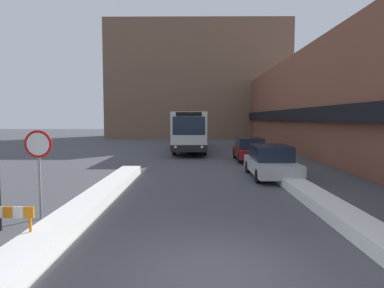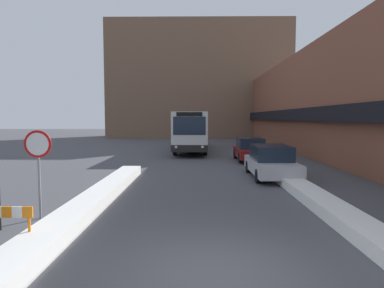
{
  "view_description": "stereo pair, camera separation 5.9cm",
  "coord_description": "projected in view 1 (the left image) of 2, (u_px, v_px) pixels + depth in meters",
  "views": [
    {
      "loc": [
        -0.39,
        -5.92,
        2.82
      ],
      "look_at": [
        -0.52,
        8.45,
        1.72
      ],
      "focal_mm": 32.0,
      "sensor_mm": 36.0,
      "label": 1
    },
    {
      "loc": [
        -0.33,
        -5.92,
        2.82
      ],
      "look_at": [
        -0.52,
        8.45,
        1.72
      ],
      "focal_mm": 32.0,
      "sensor_mm": 36.0,
      "label": 2
    }
  ],
  "objects": [
    {
      "name": "ground_plane",
      "position": [
        217.0,
        276.0,
        6.11
      ],
      "size": [
        160.0,
        160.0,
        0.0
      ],
      "primitive_type": "plane",
      "color": "#47474C"
    },
    {
      "name": "snow_bank_left",
      "position": [
        95.0,
        200.0,
        10.91
      ],
      "size": [
        0.9,
        12.72,
        0.4
      ],
      "color": "silver",
      "rests_on": "ground_plane"
    },
    {
      "name": "construction_barricade",
      "position": [
        8.0,
        219.0,
        7.26
      ],
      "size": [
        1.1,
        0.06,
        0.94
      ],
      "color": "orange",
      "rests_on": "ground_plane"
    },
    {
      "name": "parked_car_front",
      "position": [
        271.0,
        162.0,
        16.22
      ],
      "size": [
        1.92,
        4.61,
        1.52
      ],
      "color": "#B7B7BC",
      "rests_on": "ground_plane"
    },
    {
      "name": "building_backdrop_far",
      "position": [
        198.0,
        81.0,
        50.53
      ],
      "size": [
        26.0,
        8.0,
        16.43
      ],
      "color": "brown",
      "rests_on": "ground_plane"
    },
    {
      "name": "snow_bank_right",
      "position": [
        320.0,
        201.0,
        10.89
      ],
      "size": [
        0.9,
        10.19,
        0.36
      ],
      "color": "silver",
      "rests_on": "ground_plane"
    },
    {
      "name": "building_row_right",
      "position": [
        314.0,
        105.0,
        29.64
      ],
      "size": [
        5.5,
        60.0,
        7.96
      ],
      "color": "brown",
      "rests_on": "ground_plane"
    },
    {
      "name": "stop_sign",
      "position": [
        39.0,
        155.0,
        9.43
      ],
      "size": [
        0.76,
        0.08,
        2.48
      ],
      "color": "gray",
      "rests_on": "ground_plane"
    },
    {
      "name": "parked_car_back",
      "position": [
        250.0,
        149.0,
        22.52
      ],
      "size": [
        1.84,
        4.21,
        1.51
      ],
      "color": "maroon",
      "rests_on": "ground_plane"
    },
    {
      "name": "street_lamp",
      "position": [
        3.0,
        72.0,
        8.27
      ],
      "size": [
        1.46,
        0.36,
        6.34
      ],
      "color": "black",
      "rests_on": "ground_plane"
    },
    {
      "name": "city_bus",
      "position": [
        190.0,
        130.0,
        29.42
      ],
      "size": [
        2.56,
        12.36,
        3.25
      ],
      "color": "silver",
      "rests_on": "ground_plane"
    }
  ]
}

